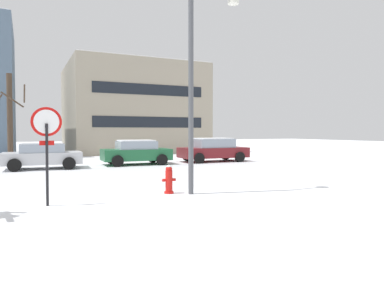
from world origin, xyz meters
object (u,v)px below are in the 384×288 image
(fire_hydrant, at_px, (169,179))
(parked_car_maroon, at_px, (213,150))
(parked_car_silver, at_px, (42,155))
(parked_car_green, at_px, (136,152))
(street_lamp, at_px, (199,68))
(stop_sign, at_px, (47,137))

(fire_hydrant, bearing_deg, parked_car_maroon, 54.54)
(parked_car_maroon, bearing_deg, fire_hydrant, -125.46)
(parked_car_maroon, bearing_deg, parked_car_silver, -179.34)
(parked_car_green, bearing_deg, parked_car_maroon, -1.26)
(street_lamp, height_order, parked_car_silver, street_lamp)
(street_lamp, distance_m, parked_car_green, 10.71)
(stop_sign, relative_size, parked_car_silver, 0.66)
(street_lamp, relative_size, parked_car_maroon, 1.47)
(parked_car_green, relative_size, parked_car_maroon, 0.90)
(street_lamp, height_order, parked_car_green, street_lamp)
(stop_sign, bearing_deg, fire_hydrant, 6.56)
(street_lamp, relative_size, parked_car_silver, 1.66)
(stop_sign, distance_m, parked_car_green, 11.59)
(street_lamp, relative_size, parked_car_green, 1.62)
(stop_sign, xyz_separation_m, street_lamp, (4.42, 0.02, 2.10))
(stop_sign, bearing_deg, parked_car_maroon, 43.98)
(parked_car_green, distance_m, parked_car_maroon, 5.07)
(parked_car_silver, xyz_separation_m, parked_car_maroon, (10.13, 0.12, 0.06))
(street_lamp, bearing_deg, parked_car_silver, 112.38)
(stop_sign, relative_size, parked_car_green, 0.65)
(stop_sign, xyz_separation_m, fire_hydrant, (3.56, 0.41, -1.36))
(parked_car_silver, distance_m, parked_car_maroon, 10.13)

